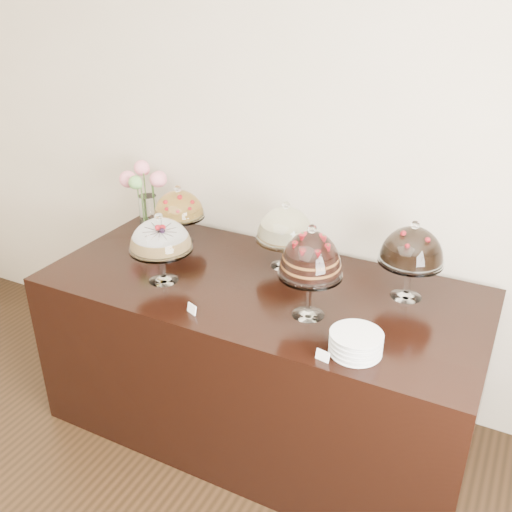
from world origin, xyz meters
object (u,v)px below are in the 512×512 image
at_px(plate_stack, 356,343).
at_px(flower_vase, 146,190).
at_px(cake_stand_fruit_tart, 179,207).
at_px(display_counter, 260,358).
at_px(cake_stand_choco_layer, 311,258).
at_px(cake_stand_sugar_sponge, 160,238).
at_px(cake_stand_cheesecake, 285,227).
at_px(cake_stand_dark_choco, 412,249).

bearing_deg(plate_stack, flower_vase, 156.14).
bearing_deg(cake_stand_fruit_tart, plate_stack, -25.35).
xyz_separation_m(display_counter, cake_stand_choco_layer, (0.32, -0.15, 0.74)).
bearing_deg(plate_stack, display_counter, 150.68).
xyz_separation_m(cake_stand_sugar_sponge, plate_stack, (1.06, -0.15, -0.19)).
height_order(cake_stand_cheesecake, plate_stack, cake_stand_cheesecake).
xyz_separation_m(display_counter, cake_stand_sugar_sponge, (-0.46, -0.18, 0.69)).
distance_m(cake_stand_sugar_sponge, flower_vase, 0.72).
distance_m(cake_stand_choco_layer, cake_stand_fruit_tart, 1.05).
bearing_deg(flower_vase, cake_stand_sugar_sponge, -47.37).
relative_size(cake_stand_choco_layer, cake_stand_fruit_tart, 1.31).
bearing_deg(cake_stand_sugar_sponge, flower_vase, 132.63).
distance_m(cake_stand_choco_layer, cake_stand_cheesecake, 0.50).
height_order(cake_stand_sugar_sponge, cake_stand_fruit_tart, cake_stand_sugar_sponge).
xyz_separation_m(cake_stand_cheesecake, cake_stand_fruit_tart, (-0.67, 0.01, -0.01)).
bearing_deg(flower_vase, cake_stand_cheesecake, -6.02).
height_order(flower_vase, plate_stack, flower_vase).
xyz_separation_m(cake_stand_sugar_sponge, flower_vase, (-0.49, 0.53, -0.00)).
height_order(display_counter, cake_stand_dark_choco, cake_stand_dark_choco).
distance_m(cake_stand_cheesecake, cake_stand_fruit_tart, 0.67).
distance_m(display_counter, cake_stand_fruit_tart, 0.96).
bearing_deg(cake_stand_sugar_sponge, display_counter, 22.04).
bearing_deg(plate_stack, cake_stand_sugar_sponge, 171.74).
bearing_deg(cake_stand_dark_choco, cake_stand_choco_layer, -134.18).
bearing_deg(flower_vase, display_counter, -20.10).
relative_size(cake_stand_dark_choco, flower_vase, 0.99).
relative_size(cake_stand_sugar_sponge, cake_stand_choco_layer, 0.82).
height_order(cake_stand_fruit_tart, flower_vase, flower_vase).
relative_size(display_counter, cake_stand_dark_choco, 5.61).
relative_size(cake_stand_dark_choco, cake_stand_fruit_tart, 1.16).
height_order(display_counter, cake_stand_fruit_tart, cake_stand_fruit_tart).
height_order(cake_stand_fruit_tart, plate_stack, cake_stand_fruit_tart).
relative_size(cake_stand_fruit_tart, plate_stack, 1.61).
bearing_deg(cake_stand_cheesecake, cake_stand_dark_choco, -2.58).
distance_m(display_counter, plate_stack, 0.85).
distance_m(cake_stand_cheesecake, plate_stack, 0.84).
xyz_separation_m(cake_stand_choco_layer, cake_stand_cheesecake, (-0.30, 0.40, -0.06)).
bearing_deg(display_counter, cake_stand_dark_choco, 17.63).
height_order(cake_stand_sugar_sponge, cake_stand_choco_layer, cake_stand_choco_layer).
height_order(cake_stand_dark_choco, cake_stand_fruit_tart, cake_stand_dark_choco).
xyz_separation_m(cake_stand_sugar_sponge, cake_stand_dark_choco, (1.13, 0.40, 0.02)).
bearing_deg(plate_stack, cake_stand_fruit_tart, 154.65).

